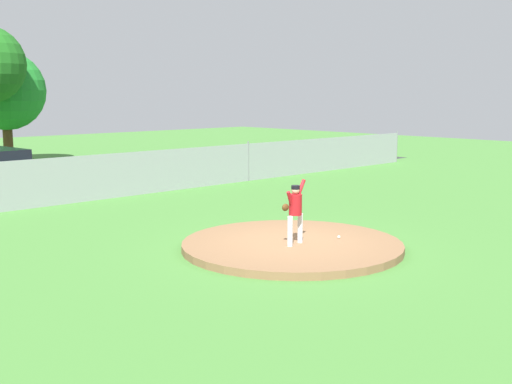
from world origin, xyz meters
name	(u,v)px	position (x,y,z in m)	size (l,w,h in m)	color
ground_plane	(156,216)	(0.00, 6.00, 0.00)	(80.00, 80.00, 0.00)	#427A33
asphalt_strip	(39,187)	(0.00, 14.50, 0.00)	(44.00, 7.00, 0.01)	#2B2B2D
pitchers_mound	(292,245)	(0.00, 0.00, 0.09)	(5.54, 5.54, 0.18)	brown
pitcher_youth	(295,208)	(-0.16, -0.24, 1.09)	(0.77, 0.32, 1.60)	silver
baseball	(339,237)	(1.15, -0.57, 0.22)	(0.07, 0.07, 0.07)	white
chainlink_fence	(92,178)	(0.00, 10.00, 0.84)	(38.73, 0.07, 1.77)	gray
traffic_cone_orange	(137,176)	(4.00, 13.31, 0.26)	(0.40, 0.40, 0.55)	orange
tree_tall_centre	(5,91)	(2.74, 24.34, 4.04)	(4.37, 4.37, 6.25)	#4C331E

